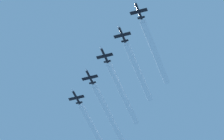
{
  "coord_description": "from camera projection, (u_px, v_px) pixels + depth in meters",
  "views": [
    {
      "loc": [
        -78.89,
        223.96,
        1.29
      ],
      "look_at": [
        -0.17,
        -10.71,
        251.01
      ],
      "focal_mm": 107.87,
      "sensor_mm": 36.0,
      "label": 1
    }
  ],
  "objects": [
    {
      "name": "jet_lead",
      "position": [
        138.0,
        10.0,
        327.28
      ],
      "size": [
        8.72,
        12.69,
        3.05
      ],
      "color": "black"
    },
    {
      "name": "smoke_trail_second_echelon",
      "position": [
        138.0,
        72.0,
        354.52
      ],
      "size": [
        3.22,
        44.88,
        3.22
      ],
      "color": "white"
    },
    {
      "name": "jet_fourth_echelon",
      "position": [
        89.0,
        76.0,
        352.87
      ],
      "size": [
        8.72,
        12.69,
        3.05
      ],
      "color": "black"
    },
    {
      "name": "jet_fifth_echelon",
      "position": [
        76.0,
        97.0,
        360.93
      ],
      "size": [
        8.72,
        12.69,
        3.05
      ],
      "color": "black"
    },
    {
      "name": "smoke_trail_fourth_echelon",
      "position": [
        109.0,
        116.0,
        374.82
      ],
      "size": [
        3.22,
        54.26,
        3.22
      ],
      "color": "white"
    },
    {
      "name": "smoke_trail_lead",
      "position": [
        155.0,
        52.0,
        346.91
      ],
      "size": [
        3.22,
        47.32,
        3.22
      ],
      "color": "white"
    },
    {
      "name": "smoke_trail_third_echelon",
      "position": [
        123.0,
        94.0,
        364.73
      ],
      "size": [
        3.22,
        50.01,
        3.22
      ],
      "color": "white"
    },
    {
      "name": "jet_third_echelon",
      "position": [
        104.0,
        55.0,
        344.21
      ],
      "size": [
        8.72,
        12.69,
        3.05
      ],
      "color": "black"
    },
    {
      "name": "jet_second_echelon",
      "position": [
        122.0,
        34.0,
        335.7
      ],
      "size": [
        8.72,
        12.69,
        3.05
      ],
      "color": "black"
    },
    {
      "name": "smoke_trail_fifth_echelon",
      "position": [
        97.0,
        135.0,
        383.67
      ],
      "size": [
        3.22,
        56.64,
        3.22
      ],
      "color": "white"
    }
  ]
}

